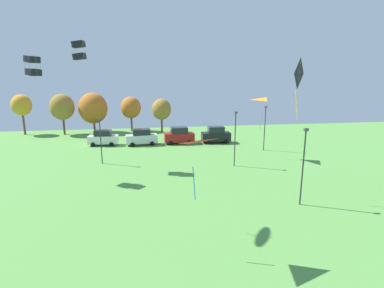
{
  "coord_description": "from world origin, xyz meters",
  "views": [
    {
      "loc": [
        -2.27,
        -0.13,
        10.33
      ],
      "look_at": [
        0.05,
        14.9,
        6.83
      ],
      "focal_mm": 28.0,
      "sensor_mm": 36.0,
      "label": 1
    }
  ],
  "objects_px": {
    "parked_car_leftmost": "(103,138)",
    "light_post_3": "(265,126)",
    "kite_flying_0": "(79,50)",
    "kite_flying_9": "(299,75)",
    "treeline_tree_4": "(161,109)",
    "treeline_tree_3": "(131,108)",
    "treeline_tree_0": "(22,105)",
    "parked_car_second_from_left": "(142,137)",
    "light_post_2": "(235,136)",
    "kite_flying_7": "(189,157)",
    "parked_car_rightmost_in_row": "(216,135)",
    "treeline_tree_1": "(62,107)",
    "parked_car_third_from_left": "(179,136)",
    "light_post_1": "(101,138)",
    "kite_flying_8": "(33,66)",
    "kite_flying_5": "(266,104)",
    "treeline_tree_2": "(93,108)",
    "light_post_0": "(303,163)"
  },
  "relations": [
    {
      "from": "treeline_tree_3",
      "to": "kite_flying_9",
      "type": "bearing_deg",
      "value": -66.49
    },
    {
      "from": "kite_flying_0",
      "to": "treeline_tree_4",
      "type": "height_order",
      "value": "kite_flying_0"
    },
    {
      "from": "kite_flying_7",
      "to": "parked_car_rightmost_in_row",
      "type": "distance_m",
      "value": 29.9
    },
    {
      "from": "treeline_tree_3",
      "to": "treeline_tree_0",
      "type": "bearing_deg",
      "value": -178.39
    },
    {
      "from": "light_post_0",
      "to": "treeline_tree_2",
      "type": "height_order",
      "value": "treeline_tree_2"
    },
    {
      "from": "kite_flying_9",
      "to": "parked_car_third_from_left",
      "type": "bearing_deg",
      "value": 107.88
    },
    {
      "from": "light_post_0",
      "to": "treeline_tree_0",
      "type": "bearing_deg",
      "value": 133.67
    },
    {
      "from": "treeline_tree_4",
      "to": "light_post_0",
      "type": "bearing_deg",
      "value": -74.74
    },
    {
      "from": "kite_flying_7",
      "to": "kite_flying_8",
      "type": "bearing_deg",
      "value": 129.9
    },
    {
      "from": "light_post_3",
      "to": "treeline_tree_0",
      "type": "relative_size",
      "value": 0.88
    },
    {
      "from": "parked_car_second_from_left",
      "to": "light_post_2",
      "type": "xyz_separation_m",
      "value": [
        10.77,
        -12.6,
        2.39
      ]
    },
    {
      "from": "treeline_tree_4",
      "to": "parked_car_leftmost",
      "type": "bearing_deg",
      "value": -133.6
    },
    {
      "from": "parked_car_second_from_left",
      "to": "light_post_0",
      "type": "bearing_deg",
      "value": -66.92
    },
    {
      "from": "treeline_tree_3",
      "to": "treeline_tree_4",
      "type": "height_order",
      "value": "treeline_tree_3"
    },
    {
      "from": "light_post_2",
      "to": "treeline_tree_3",
      "type": "relative_size",
      "value": 0.98
    },
    {
      "from": "light_post_1",
      "to": "treeline_tree_4",
      "type": "bearing_deg",
      "value": 67.32
    },
    {
      "from": "kite_flying_0",
      "to": "light_post_0",
      "type": "relative_size",
      "value": 0.32
    },
    {
      "from": "kite_flying_5",
      "to": "kite_flying_7",
      "type": "height_order",
      "value": "kite_flying_5"
    },
    {
      "from": "treeline_tree_1",
      "to": "treeline_tree_3",
      "type": "bearing_deg",
      "value": 7.95
    },
    {
      "from": "treeline_tree_4",
      "to": "parked_car_third_from_left",
      "type": "bearing_deg",
      "value": -78.6
    },
    {
      "from": "treeline_tree_4",
      "to": "treeline_tree_3",
      "type": "bearing_deg",
      "value": 164.42
    },
    {
      "from": "kite_flying_7",
      "to": "kite_flying_9",
      "type": "distance_m",
      "value": 12.58
    },
    {
      "from": "light_post_2",
      "to": "treeline_tree_1",
      "type": "distance_m",
      "value": 33.64
    },
    {
      "from": "kite_flying_8",
      "to": "kite_flying_9",
      "type": "distance_m",
      "value": 24.62
    },
    {
      "from": "light_post_2",
      "to": "treeline_tree_1",
      "type": "height_order",
      "value": "treeline_tree_1"
    },
    {
      "from": "kite_flying_9",
      "to": "light_post_2",
      "type": "distance_m",
      "value": 11.88
    },
    {
      "from": "parked_car_leftmost",
      "to": "treeline_tree_0",
      "type": "distance_m",
      "value": 18.97
    },
    {
      "from": "parked_car_rightmost_in_row",
      "to": "light_post_0",
      "type": "bearing_deg",
      "value": -85.13
    },
    {
      "from": "light_post_0",
      "to": "treeline_tree_4",
      "type": "height_order",
      "value": "light_post_0"
    },
    {
      "from": "kite_flying_0",
      "to": "kite_flying_9",
      "type": "distance_m",
      "value": 23.01
    },
    {
      "from": "kite_flying_7",
      "to": "treeline_tree_0",
      "type": "bearing_deg",
      "value": 120.72
    },
    {
      "from": "kite_flying_5",
      "to": "light_post_2",
      "type": "height_order",
      "value": "kite_flying_5"
    },
    {
      "from": "parked_car_leftmost",
      "to": "parked_car_second_from_left",
      "type": "relative_size",
      "value": 0.92
    },
    {
      "from": "kite_flying_0",
      "to": "treeline_tree_2",
      "type": "relative_size",
      "value": 0.28
    },
    {
      "from": "treeline_tree_3",
      "to": "treeline_tree_4",
      "type": "relative_size",
      "value": 1.05
    },
    {
      "from": "parked_car_leftmost",
      "to": "light_post_3",
      "type": "relative_size",
      "value": 0.71
    },
    {
      "from": "parked_car_second_from_left",
      "to": "light_post_0",
      "type": "distance_m",
      "value": 27.22
    },
    {
      "from": "kite_flying_0",
      "to": "light_post_0",
      "type": "height_order",
      "value": "kite_flying_0"
    },
    {
      "from": "treeline_tree_0",
      "to": "treeline_tree_1",
      "type": "xyz_separation_m",
      "value": [
        7.01,
        -1.11,
        -0.3
      ]
    },
    {
      "from": "kite_flying_5",
      "to": "treeline_tree_3",
      "type": "relative_size",
      "value": 0.52
    },
    {
      "from": "parked_car_second_from_left",
      "to": "light_post_2",
      "type": "height_order",
      "value": "light_post_2"
    },
    {
      "from": "treeline_tree_4",
      "to": "light_post_3",
      "type": "bearing_deg",
      "value": -50.84
    },
    {
      "from": "parked_car_leftmost",
      "to": "treeline_tree_0",
      "type": "bearing_deg",
      "value": 148.41
    },
    {
      "from": "light_post_0",
      "to": "light_post_1",
      "type": "height_order",
      "value": "light_post_0"
    },
    {
      "from": "kite_flying_0",
      "to": "parked_car_third_from_left",
      "type": "xyz_separation_m",
      "value": [
        11.91,
        9.69,
        -11.72
      ]
    },
    {
      "from": "kite_flying_7",
      "to": "treeline_tree_3",
      "type": "height_order",
      "value": "treeline_tree_3"
    },
    {
      "from": "kite_flying_8",
      "to": "light_post_0",
      "type": "bearing_deg",
      "value": -25.21
    },
    {
      "from": "kite_flying_9",
      "to": "parked_car_third_from_left",
      "type": "distance_m",
      "value": 25.08
    },
    {
      "from": "light_post_0",
      "to": "treeline_tree_0",
      "type": "xyz_separation_m",
      "value": [
        -33.72,
        35.33,
        1.63
      ]
    },
    {
      "from": "treeline_tree_0",
      "to": "kite_flying_5",
      "type": "bearing_deg",
      "value": -29.46
    }
  ]
}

